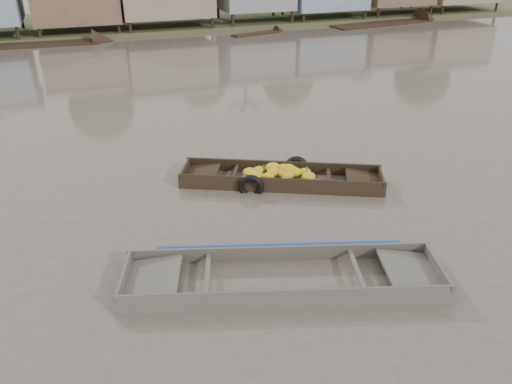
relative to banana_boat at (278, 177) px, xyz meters
name	(u,v)px	position (x,y,z in m)	size (l,w,h in m)	color
ground	(276,232)	(-1.06, -2.54, -0.17)	(120.00, 120.00, 0.00)	#51483E
banana_boat	(278,177)	(0.00, 0.00, 0.00)	(6.00, 3.75, 0.82)	black
viewer_boat	(283,280)	(-1.62, -4.48, -0.12)	(7.04, 3.62, 0.55)	#413D37
distant_boats	(253,38)	(6.50, 21.50, -0.22)	(48.62, 15.51, 0.35)	black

